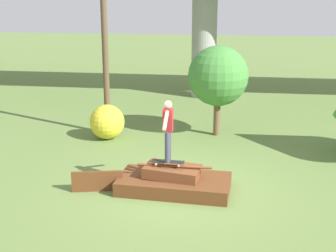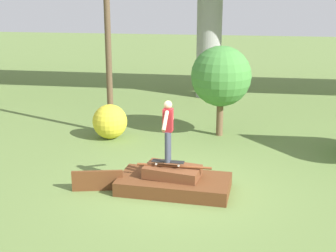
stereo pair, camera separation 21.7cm
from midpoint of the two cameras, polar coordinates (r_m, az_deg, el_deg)
name	(u,v)px [view 1 (the left image)]	position (r m, az deg, el deg)	size (l,w,h in m)	color
ground_plane	(174,190)	(11.46, 0.19, -7.86)	(80.00, 80.00, 0.00)	olive
scrap_pile	(174,182)	(11.38, 0.16, -6.80)	(2.75, 1.50, 0.66)	#5B3319
scrap_plank_loose	(97,181)	(11.47, -9.15, -6.67)	(1.21, 0.36, 0.51)	#5B3319
skateboard	(168,162)	(11.19, -0.56, -4.38)	(0.79, 0.23, 0.09)	black
skater	(168,127)	(10.92, -0.57, -0.16)	(0.23, 1.08, 1.48)	#383D4C
tree_behind_left	(218,76)	(15.28, 5.72, 6.05)	(1.96, 1.96, 2.97)	brown
bush_yellow_flowering	(107,122)	(15.27, -7.84, 0.50)	(1.13, 1.13, 1.13)	gold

